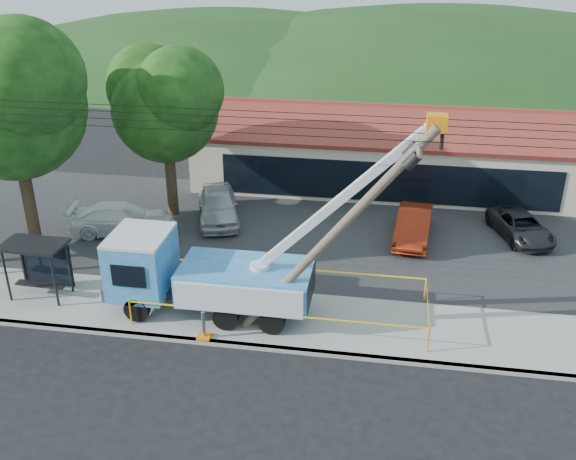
# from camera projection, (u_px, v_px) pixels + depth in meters

# --- Properties ---
(ground) EXTENTS (120.00, 120.00, 0.00)m
(ground) POSITION_uv_depth(u_px,v_px,m) (251.00, 386.00, 21.30)
(ground) COLOR black
(ground) RESTS_ON ground
(curb) EXTENTS (60.00, 0.25, 0.15)m
(curb) POSITION_uv_depth(u_px,v_px,m) (263.00, 348.00, 23.14)
(curb) COLOR #9E9B94
(curb) RESTS_ON ground
(sidewalk) EXTENTS (60.00, 4.00, 0.15)m
(sidewalk) POSITION_uv_depth(u_px,v_px,m) (273.00, 319.00, 24.84)
(sidewalk) COLOR #9E9B94
(sidewalk) RESTS_ON ground
(parking_lot) EXTENTS (60.00, 12.00, 0.10)m
(parking_lot) POSITION_uv_depth(u_px,v_px,m) (302.00, 232.00, 31.98)
(parking_lot) COLOR #28282B
(parking_lot) RESTS_ON ground
(strip_mall) EXTENTS (22.50, 8.53, 4.67)m
(strip_mall) POSITION_uv_depth(u_px,v_px,m) (389.00, 151.00, 37.73)
(strip_mall) COLOR beige
(strip_mall) RESTS_ON ground
(tree_west_near) EXTENTS (7.56, 6.72, 10.80)m
(tree_west_near) POSITION_uv_depth(u_px,v_px,m) (9.00, 92.00, 26.97)
(tree_west_near) COLOR #332316
(tree_west_near) RESTS_ON ground
(tree_lot) EXTENTS (6.30, 5.60, 8.94)m
(tree_lot) POSITION_uv_depth(u_px,v_px,m) (164.00, 99.00, 31.26)
(tree_lot) COLOR #332316
(tree_lot) RESTS_ON ground
(hill_west) EXTENTS (78.40, 56.00, 28.00)m
(hill_west) POSITION_uv_depth(u_px,v_px,m) (225.00, 62.00, 72.54)
(hill_west) COLOR #1B3A15
(hill_west) RESTS_ON ground
(hill_center) EXTENTS (89.60, 64.00, 32.00)m
(hill_center) POSITION_uv_depth(u_px,v_px,m) (451.00, 69.00, 68.89)
(hill_center) COLOR #1B3A15
(hill_center) RESTS_ON ground
(utility_truck) EXTENTS (12.16, 4.19, 8.26)m
(utility_truck) POSITION_uv_depth(u_px,v_px,m) (205.00, 273.00, 24.57)
(utility_truck) COLOR black
(utility_truck) RESTS_ON ground
(leaning_pole) EXTENTS (6.65, 1.86, 8.21)m
(leaning_pole) POSITION_uv_depth(u_px,v_px,m) (342.00, 226.00, 21.92)
(leaning_pole) COLOR brown
(leaning_pole) RESTS_ON ground
(bus_shelter) EXTENTS (2.53, 1.61, 2.39)m
(bus_shelter) POSITION_uv_depth(u_px,v_px,m) (38.00, 256.00, 25.67)
(bus_shelter) COLOR black
(bus_shelter) RESTS_ON ground
(caution_tape) EXTENTS (11.10, 3.58, 1.03)m
(caution_tape) POSITION_uv_depth(u_px,v_px,m) (282.00, 295.00, 24.84)
(caution_tape) COLOR orange
(caution_tape) RESTS_ON ground
(car_silver) EXTENTS (3.34, 5.24, 1.66)m
(car_silver) POSITION_uv_depth(u_px,v_px,m) (219.00, 221.00, 33.22)
(car_silver) COLOR #B2B3B9
(car_silver) RESTS_ON ground
(car_red) EXTENTS (1.99, 4.63, 1.48)m
(car_red) POSITION_uv_depth(u_px,v_px,m) (412.00, 241.00, 31.16)
(car_red) COLOR maroon
(car_red) RESTS_ON ground
(car_white) EXTENTS (5.40, 2.95, 1.48)m
(car_white) POSITION_uv_depth(u_px,v_px,m) (124.00, 234.00, 31.86)
(car_white) COLOR white
(car_white) RESTS_ON ground
(car_dark) EXTENTS (3.19, 4.71, 1.20)m
(car_dark) POSITION_uv_depth(u_px,v_px,m) (519.00, 239.00, 31.34)
(car_dark) COLOR #222327
(car_dark) RESTS_ON ground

